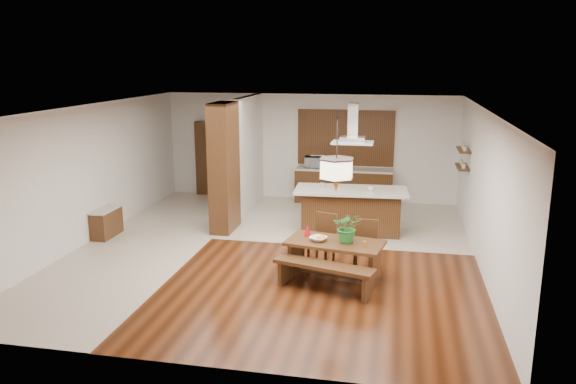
% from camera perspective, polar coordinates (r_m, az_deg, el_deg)
% --- Properties ---
extents(room_shell, '(9.00, 9.04, 2.92)m').
position_cam_1_polar(room_shell, '(11.03, -1.53, 4.18)').
color(room_shell, '#341609').
rests_on(room_shell, ground).
extents(tile_hallway, '(2.50, 9.00, 0.01)m').
position_cam_1_polar(tile_hallway, '(12.41, -14.00, -4.96)').
color(tile_hallway, beige).
rests_on(tile_hallway, ground).
extents(tile_kitchen, '(5.50, 4.00, 0.01)m').
position_cam_1_polar(tile_kitchen, '(13.71, 5.96, -2.87)').
color(tile_kitchen, beige).
rests_on(tile_kitchen, ground).
extents(soffit_band, '(8.00, 9.00, 0.02)m').
position_cam_1_polar(soffit_band, '(10.92, -1.56, 8.44)').
color(soffit_band, '#3C1C0F').
rests_on(soffit_band, room_shell).
extents(partition_pier, '(0.45, 1.00, 2.90)m').
position_cam_1_polar(partition_pier, '(12.64, -6.51, 2.47)').
color(partition_pier, black).
rests_on(partition_pier, ground).
extents(partition_stub, '(0.18, 2.40, 2.90)m').
position_cam_1_polar(partition_stub, '(14.62, -4.01, 4.01)').
color(partition_stub, silver).
rests_on(partition_stub, ground).
extents(hallway_console, '(0.37, 0.88, 0.63)m').
position_cam_1_polar(hallway_console, '(12.96, -17.96, -3.00)').
color(hallway_console, black).
rests_on(hallway_console, ground).
extents(hallway_doorway, '(1.10, 0.20, 2.10)m').
position_cam_1_polar(hallway_doorway, '(16.10, -7.44, 3.35)').
color(hallway_doorway, black).
rests_on(hallway_doorway, ground).
extents(rear_counter, '(2.60, 0.62, 0.95)m').
position_cam_1_polar(rear_counter, '(15.25, 5.68, 0.64)').
color(rear_counter, black).
rests_on(rear_counter, ground).
extents(kitchen_window, '(2.60, 0.08, 1.50)m').
position_cam_1_polar(kitchen_window, '(15.28, 5.89, 5.51)').
color(kitchen_window, brown).
rests_on(kitchen_window, room_shell).
extents(shelf_lower, '(0.26, 0.90, 0.04)m').
position_cam_1_polar(shelf_lower, '(13.51, 17.28, 2.44)').
color(shelf_lower, black).
rests_on(shelf_lower, room_shell).
extents(shelf_upper, '(0.26, 0.90, 0.04)m').
position_cam_1_polar(shelf_upper, '(13.44, 17.40, 4.11)').
color(shelf_upper, black).
rests_on(shelf_upper, room_shell).
extents(dining_table, '(1.80, 1.13, 0.70)m').
position_cam_1_polar(dining_table, '(9.99, 4.77, -6.03)').
color(dining_table, black).
rests_on(dining_table, ground).
extents(dining_bench, '(1.78, 0.84, 0.49)m').
position_cam_1_polar(dining_bench, '(9.54, 3.65, -8.69)').
color(dining_bench, black).
rests_on(dining_bench, ground).
extents(dining_chair_left, '(0.55, 0.55, 1.00)m').
position_cam_1_polar(dining_chair_left, '(10.57, 3.42, -4.98)').
color(dining_chair_left, black).
rests_on(dining_chair_left, ground).
extents(dining_chair_right, '(0.43, 0.43, 0.96)m').
position_cam_1_polar(dining_chair_right, '(10.36, 7.84, -5.59)').
color(dining_chair_right, black).
rests_on(dining_chair_right, ground).
extents(pendant_lantern, '(0.64, 0.64, 1.31)m').
position_cam_1_polar(pendant_lantern, '(9.55, 4.97, 3.81)').
color(pendant_lantern, '#FDEBC2').
rests_on(pendant_lantern, room_shell).
extents(foliage_plant, '(0.51, 0.45, 0.55)m').
position_cam_1_polar(foliage_plant, '(9.82, 6.11, -3.57)').
color(foliage_plant, '#246E29').
rests_on(foliage_plant, dining_table).
extents(fruit_bowl, '(0.38, 0.38, 0.07)m').
position_cam_1_polar(fruit_bowl, '(9.93, 3.08, -4.76)').
color(fruit_bowl, beige).
rests_on(fruit_bowl, dining_table).
extents(napkin_cone, '(0.17, 0.17, 0.21)m').
position_cam_1_polar(napkin_cone, '(10.17, 1.97, -3.90)').
color(napkin_cone, '#A10D0B').
rests_on(napkin_cone, dining_table).
extents(gold_ornament, '(0.09, 0.09, 0.10)m').
position_cam_1_polar(gold_ornament, '(9.68, 7.77, -5.26)').
color(gold_ornament, gold).
rests_on(gold_ornament, dining_table).
extents(kitchen_island, '(2.53, 1.22, 1.02)m').
position_cam_1_polar(kitchen_island, '(12.62, 6.39, -1.87)').
color(kitchen_island, black).
rests_on(kitchen_island, ground).
extents(range_hood, '(0.90, 0.55, 0.87)m').
position_cam_1_polar(range_hood, '(12.26, 6.63, 6.93)').
color(range_hood, silver).
rests_on(range_hood, room_shell).
extents(island_cup, '(0.16, 0.16, 0.10)m').
position_cam_1_polar(island_cup, '(12.35, 8.43, 0.34)').
color(island_cup, silver).
rests_on(island_cup, kitchen_island).
extents(microwave, '(0.57, 0.41, 0.30)m').
position_cam_1_polar(microwave, '(15.21, 2.74, 3.05)').
color(microwave, silver).
rests_on(microwave, rear_counter).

